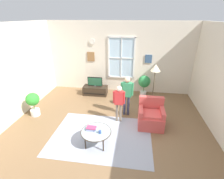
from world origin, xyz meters
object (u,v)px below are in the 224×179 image
at_px(remote_near_cup, 93,128).
at_px(potted_plant_corner, 33,102).
at_px(potted_plant_by_window, 144,83).
at_px(remote_near_books, 94,130).
at_px(television, 95,82).
at_px(person_green_shirt, 127,92).
at_px(book_stack, 91,128).
at_px(floor_lamp, 155,73).
at_px(armchair, 151,116).
at_px(person_red_shirt, 119,100).
at_px(tv_stand, 95,90).
at_px(cup, 100,132).
at_px(coffee_table, 96,132).

height_order(remote_near_cup, potted_plant_corner, potted_plant_corner).
bearing_deg(potted_plant_by_window, remote_near_books, -114.19).
bearing_deg(television, potted_plant_corner, -131.10).
xyz_separation_m(person_green_shirt, potted_plant_corner, (-3.10, -0.50, -0.35)).
bearing_deg(book_stack, remote_near_cup, 45.19).
relative_size(potted_plant_by_window, floor_lamp, 0.53).
xyz_separation_m(book_stack, person_green_shirt, (0.83, 1.52, 0.42)).
xyz_separation_m(armchair, floor_lamp, (0.08, 0.79, 1.14)).
xyz_separation_m(television, person_red_shirt, (1.22, -1.84, 0.18)).
height_order(television, floor_lamp, floor_lamp).
bearing_deg(potted_plant_by_window, remote_near_cup, -115.04).
bearing_deg(person_red_shirt, book_stack, -119.19).
bearing_deg(remote_near_cup, book_stack, -134.81).
relative_size(remote_near_books, person_red_shirt, 0.11).
relative_size(remote_near_cup, floor_lamp, 0.08).
distance_m(tv_stand, armchair, 2.94).
bearing_deg(book_stack, potted_plant_by_window, 64.62).
xyz_separation_m(tv_stand, person_red_shirt, (1.22, -1.84, 0.59)).
relative_size(armchair, cup, 10.41).
distance_m(person_red_shirt, person_green_shirt, 0.49).
relative_size(television, armchair, 0.72).
bearing_deg(television, remote_near_books, -76.98).
bearing_deg(person_red_shirt, remote_near_books, -115.98).
relative_size(armchair, person_red_shirt, 0.70).
xyz_separation_m(coffee_table, potted_plant_corner, (-2.42, 1.07, 0.13)).
relative_size(cup, person_red_shirt, 0.07).
relative_size(person_red_shirt, potted_plant_corner, 1.49).
bearing_deg(tv_stand, potted_plant_by_window, 3.64).
bearing_deg(tv_stand, remote_near_cup, -77.26).
relative_size(book_stack, potted_plant_by_window, 0.29).
distance_m(person_green_shirt, floor_lamp, 1.09).
bearing_deg(television, tv_stand, 90.00).
distance_m(armchair, person_red_shirt, 1.10).
xyz_separation_m(tv_stand, remote_near_cup, (0.65, -2.89, 0.23)).
relative_size(potted_plant_by_window, potted_plant_corner, 1.11).
xyz_separation_m(tv_stand, potted_plant_corner, (-1.67, -1.91, 0.32)).
xyz_separation_m(coffee_table, remote_near_cup, (-0.10, 0.09, 0.03)).
height_order(coffee_table, floor_lamp, floor_lamp).
bearing_deg(remote_near_cup, remote_near_books, -64.73).
xyz_separation_m(armchair, remote_near_books, (-1.54, -1.03, 0.09)).
height_order(armchair, cup, armchair).
height_order(tv_stand, potted_plant_by_window, potted_plant_by_window).
xyz_separation_m(cup, person_red_shirt, (0.35, 1.20, 0.33)).
relative_size(tv_stand, person_red_shirt, 0.82).
xyz_separation_m(book_stack, floor_lamp, (1.69, 1.80, 1.02)).
distance_m(book_stack, person_red_shirt, 1.29).
distance_m(coffee_table, floor_lamp, 2.65).
relative_size(armchair, person_green_shirt, 0.63).
xyz_separation_m(armchair, person_green_shirt, (-0.79, 0.50, 0.54)).
relative_size(remote_near_books, potted_plant_corner, 0.17).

